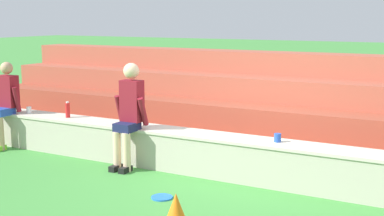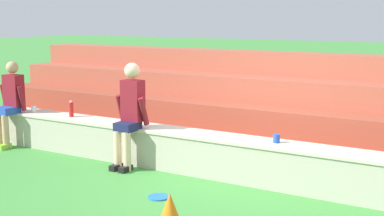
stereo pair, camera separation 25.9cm
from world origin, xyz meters
name	(u,v)px [view 1 (the left image)]	position (x,y,z in m)	size (l,w,h in m)	color
ground_plane	(227,183)	(0.00, 0.00, 0.00)	(80.00, 80.00, 0.00)	#428E3D
stone_seating_wall	(235,157)	(0.00, 0.23, 0.30)	(9.12, 0.51, 0.56)	#B7AF9E
brick_bleachers	(283,113)	(0.00, 2.17, 0.58)	(11.25, 2.46, 1.54)	#9B442F
person_far_left	(4,102)	(-4.06, -0.02, 0.76)	(0.50, 0.54, 1.42)	tan
person_left_of_center	(129,112)	(-1.54, -0.03, 0.82)	(0.49, 0.53, 1.51)	beige
water_bottle_near_left	(68,110)	(-2.93, 0.24, 0.69)	(0.07, 0.07, 0.26)	red
plastic_cup_right_end	(29,110)	(-3.75, 0.22, 0.62)	(0.08, 0.08, 0.11)	white
plastic_cup_left_end	(278,138)	(0.58, 0.26, 0.62)	(0.09, 0.09, 0.11)	blue
frisbee	(162,197)	(-0.44, -0.92, 0.01)	(0.26, 0.26, 0.02)	blue
sports_cone	(176,207)	(0.06, -1.45, 0.15)	(0.23, 0.23, 0.31)	orange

